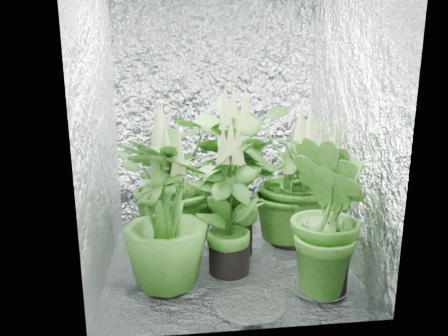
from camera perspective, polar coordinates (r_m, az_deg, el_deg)
ground at (r=3.09m, az=0.43°, el=-12.02°), size 1.60×1.60×0.00m
walls at (r=2.80m, az=0.47°, el=6.68°), size 1.62×1.62×2.00m
plant_a at (r=3.19m, az=-6.11°, el=-1.60°), size 1.03×1.03×1.07m
plant_b at (r=3.04m, az=1.19°, el=-1.39°), size 0.77×0.77×1.18m
plant_c at (r=3.47m, az=10.06°, el=-1.58°), size 0.51×0.51×0.95m
plant_d at (r=2.60m, az=-7.69°, el=-6.38°), size 0.71×0.71×1.01m
plant_e at (r=3.25m, az=8.90°, el=-1.38°), size 0.98×0.98×1.07m
plant_f at (r=2.78m, az=0.69°, el=-4.97°), size 0.66×0.66×0.99m
plant_g at (r=2.59m, az=13.54°, el=-6.35°), size 0.54×0.54×1.02m
circulation_fan at (r=3.62m, az=8.98°, el=-5.67°), size 0.19×0.29×0.35m
plant_label at (r=2.65m, az=14.66°, el=-10.03°), size 0.05×0.03×0.07m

